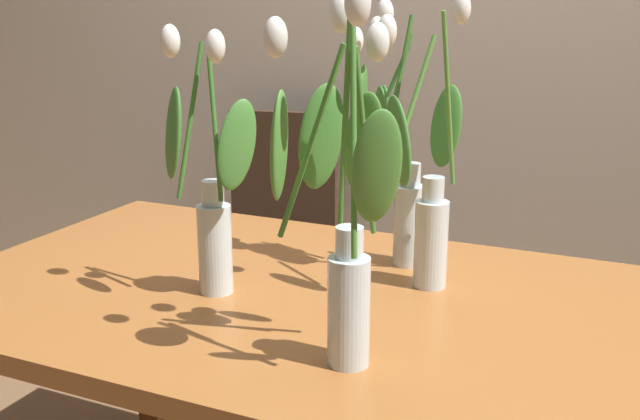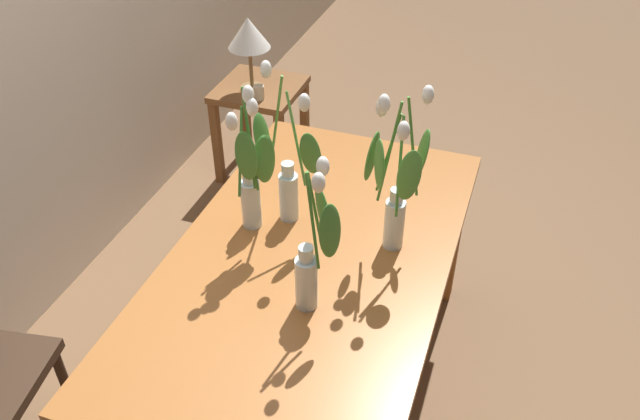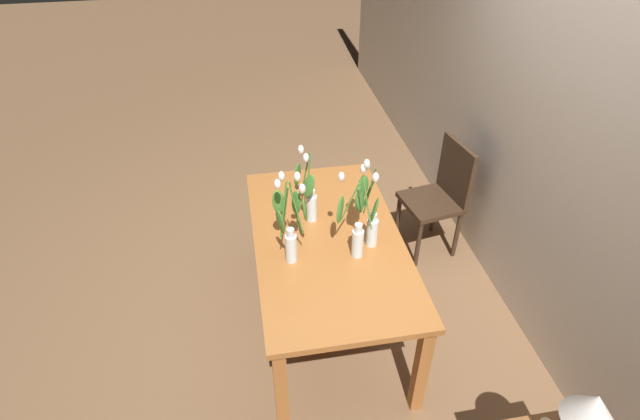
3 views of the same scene
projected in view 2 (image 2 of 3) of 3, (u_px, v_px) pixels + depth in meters
name	position (u px, v px, depth m)	size (l,w,h in m)	color
ground_plane	(311.00, 396.00, 2.60)	(18.00, 18.00, 0.00)	brown
dining_table	(309.00, 278.00, 2.21)	(1.60, 0.90, 0.74)	#A3602D
tulip_vase_0	(252.00, 180.00, 2.13)	(0.18, 0.15, 0.57)	silver
tulip_vase_1	(288.00, 176.00, 2.20)	(0.13, 0.26, 0.58)	silver
tulip_vase_2	(395.00, 188.00, 2.05)	(0.24, 0.20, 0.59)	silver
tulip_vase_3	(312.00, 260.00, 1.87)	(0.18, 0.15, 0.53)	silver
side_table	(260.00, 105.00, 3.62)	(0.44, 0.44, 0.55)	brown
table_lamp	(249.00, 35.00, 3.33)	(0.22, 0.22, 0.40)	olive
pillar_candle	(259.00, 92.00, 3.40)	(0.06, 0.06, 0.07)	beige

